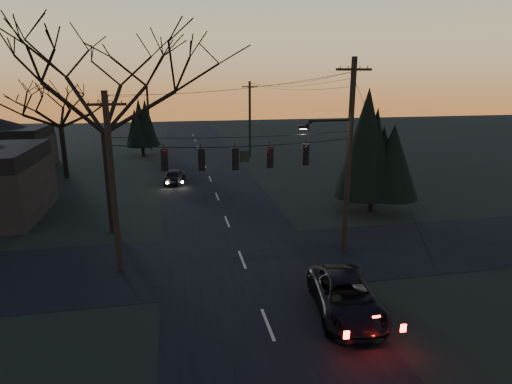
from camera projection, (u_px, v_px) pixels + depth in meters
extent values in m
cube|color=black|center=(220.00, 204.00, 31.34)|extent=(8.00, 120.00, 0.02)
cube|color=black|center=(242.00, 260.00, 21.87)|extent=(60.00, 7.00, 0.02)
cylinder|color=black|center=(236.00, 142.00, 20.22)|extent=(11.50, 0.04, 0.04)
cylinder|color=black|center=(109.00, 184.00, 24.99)|extent=(0.44, 0.44, 5.95)
cylinder|color=black|center=(371.00, 200.00, 29.65)|extent=(0.36, 0.36, 1.60)
cone|color=black|center=(375.00, 150.00, 28.73)|extent=(4.02, 4.02, 6.18)
cylinder|color=black|center=(64.00, 153.00, 38.77)|extent=(0.44, 0.44, 4.65)
cylinder|color=black|center=(143.00, 149.00, 49.84)|extent=(0.36, 0.36, 1.60)
cone|color=black|center=(141.00, 126.00, 49.12)|extent=(3.29, 3.29, 4.63)
cube|color=black|center=(1.00, 154.00, 42.35)|extent=(9.00, 7.00, 3.20)
imported|color=black|center=(346.00, 297.00, 16.82)|extent=(3.05, 5.37, 1.41)
imported|color=black|center=(174.00, 176.00, 37.30)|extent=(2.12, 3.97, 1.28)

